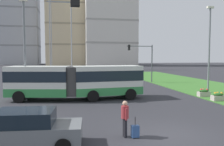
{
  "coord_description": "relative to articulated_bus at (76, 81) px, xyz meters",
  "views": [
    {
      "loc": [
        -4.83,
        -10.29,
        3.81
      ],
      "look_at": [
        -0.54,
        12.28,
        2.2
      ],
      "focal_mm": 36.83,
      "sensor_mm": 36.0,
      "label": 1
    }
  ],
  "objects": [
    {
      "name": "car_grey_wagon",
      "position": [
        -2.38,
        -10.7,
        -0.9
      ],
      "size": [
        4.54,
        2.33,
        1.58
      ],
      "color": "slate",
      "rests_on": "ground"
    },
    {
      "name": "pedestrian_crossing",
      "position": [
        1.93,
        -10.26,
        -0.65
      ],
      "size": [
        0.36,
        0.58,
        1.74
      ],
      "color": "black",
      "rests_on": "ground"
    },
    {
      "name": "apartment_tower_west",
      "position": [
        -25.84,
        102.35,
        25.43
      ],
      "size": [
        21.35,
        14.35,
        54.12
      ],
      "color": "#9EA3AD",
      "rests_on": "ground"
    },
    {
      "name": "car_black_sedan",
      "position": [
        -1.88,
        9.26,
        -0.9
      ],
      "size": [
        4.59,
        2.46,
        1.58
      ],
      "color": "black",
      "rests_on": "ground"
    },
    {
      "name": "traffic_light_near_left",
      "position": [
        -2.33,
        -13.37,
        2.54
      ],
      "size": [
        3.27,
        0.28,
        6.17
      ],
      "color": "#474C51",
      "rests_on": "ground"
    },
    {
      "name": "flower_planter_2",
      "position": [
        11.89,
        -3.26,
        -1.23
      ],
      "size": [
        1.1,
        0.56,
        0.74
      ],
      "color": "#B7AD9E",
      "rests_on": "grass_median"
    },
    {
      "name": "articulated_bus",
      "position": [
        0.0,
        0.0,
        0.0
      ],
      "size": [
        12.06,
        3.64,
        3.0
      ],
      "color": "silver",
      "rests_on": "ground"
    },
    {
      "name": "apartment_tower_centre",
      "position": [
        17.44,
        81.11,
        21.8
      ],
      "size": [
        21.97,
        17.84,
        46.87
      ],
      "color": "silver",
      "rests_on": "ground"
    },
    {
      "name": "flower_planter_3",
      "position": [
        11.89,
        -1.13,
        -1.23
      ],
      "size": [
        1.1,
        0.56,
        0.74
      ],
      "color": "#B7AD9E",
      "rests_on": "grass_median"
    },
    {
      "name": "streetlight_median",
      "position": [
        13.79,
        1.07,
        3.3
      ],
      "size": [
        0.7,
        0.28,
        9.03
      ],
      "color": "slate",
      "rests_on": "ground"
    },
    {
      "name": "traffic_light_far_right",
      "position": [
        10.18,
        11.63,
        2.22
      ],
      "size": [
        3.89,
        0.28,
        5.58
      ],
      "color": "#474C51",
      "rests_on": "ground"
    },
    {
      "name": "streetlight_left",
      "position": [
        -4.34,
        0.11,
        3.14
      ],
      "size": [
        0.7,
        0.28,
        8.7
      ],
      "color": "slate",
      "rests_on": "ground"
    },
    {
      "name": "rolling_suitcase",
      "position": [
        2.38,
        -10.46,
        -1.34
      ],
      "size": [
        0.37,
        0.26,
        0.97
      ],
      "color": "#335693",
      "rests_on": "ground"
    },
    {
      "name": "ground_plane",
      "position": [
        4.16,
        -10.37,
        -1.65
      ],
      "size": [
        260.0,
        260.0,
        0.0
      ],
      "primitive_type": "plane",
      "color": "#2D2D33"
    },
    {
      "name": "apartment_tower_westcentre",
      "position": [
        -1.71,
        89.12,
        16.11
      ],
      "size": [
        16.99,
        20.08,
        35.49
      ],
      "color": "beige",
      "rests_on": "ground"
    },
    {
      "name": "transmission_pylon",
      "position": [
        -2.68,
        49.21,
        14.93
      ],
      "size": [
        9.0,
        6.24,
        30.32
      ],
      "color": "gray",
      "rests_on": "ground"
    }
  ]
}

